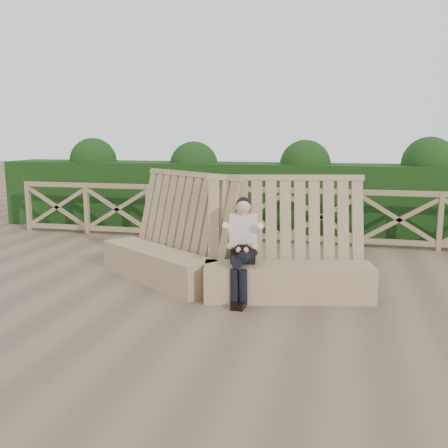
# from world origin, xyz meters

# --- Properties ---
(ground) EXTENTS (60.00, 60.00, 0.00)m
(ground) POSITION_xyz_m (0.00, 0.00, 0.00)
(ground) COLOR brown
(ground) RESTS_ON ground
(bench) EXTENTS (4.10, 1.89, 1.60)m
(bench) POSITION_xyz_m (0.22, 0.34, 0.40)
(bench) COLOR #89744E
(bench) RESTS_ON ground
(woman) EXTENTS (0.39, 0.79, 1.33)m
(woman) POSITION_xyz_m (0.59, -0.04, 0.73)
(woman) COLOR black
(woman) RESTS_ON ground
(guardrail) EXTENTS (10.10, 0.09, 1.10)m
(guardrail) POSITION_xyz_m (0.00, 3.50, 0.55)
(guardrail) COLOR #866E4D
(guardrail) RESTS_ON ground
(hedge) EXTENTS (12.00, 1.20, 1.50)m
(hedge) POSITION_xyz_m (0.00, 4.70, 0.75)
(hedge) COLOR black
(hedge) RESTS_ON ground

